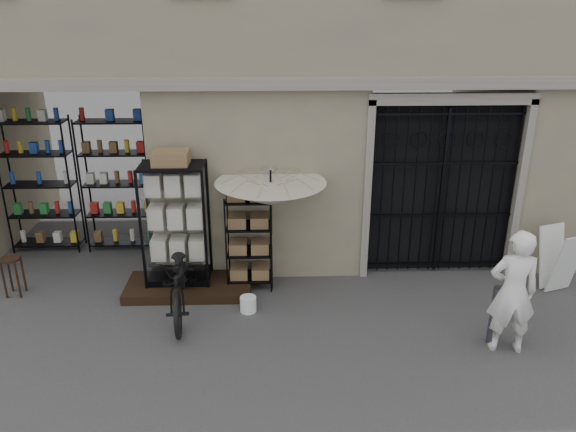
{
  "coord_description": "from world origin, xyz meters",
  "views": [
    {
      "loc": [
        -1.04,
        -6.52,
        4.48
      ],
      "look_at": [
        -0.8,
        1.4,
        1.35
      ],
      "focal_mm": 35.0,
      "sensor_mm": 36.0,
      "label": 1
    }
  ],
  "objects_px": {
    "wire_rack": "(249,241)",
    "market_umbrella": "(271,187)",
    "wooden_stool": "(13,275)",
    "steel_bollard": "(496,316)",
    "white_bucket": "(248,304)",
    "shopkeeper": "(503,348)",
    "display_cabinet": "(176,230)",
    "easel_sign": "(559,260)",
    "bicycle": "(183,311)"
  },
  "relations": [
    {
      "from": "wire_rack",
      "to": "market_umbrella",
      "type": "bearing_deg",
      "value": -3.94
    },
    {
      "from": "wire_rack",
      "to": "market_umbrella",
      "type": "height_order",
      "value": "market_umbrella"
    },
    {
      "from": "wooden_stool",
      "to": "steel_bollard",
      "type": "distance_m",
      "value": 7.29
    },
    {
      "from": "white_bucket",
      "to": "wooden_stool",
      "type": "height_order",
      "value": "wooden_stool"
    },
    {
      "from": "wire_rack",
      "to": "shopkeeper",
      "type": "height_order",
      "value": "wire_rack"
    },
    {
      "from": "wire_rack",
      "to": "steel_bollard",
      "type": "height_order",
      "value": "wire_rack"
    },
    {
      "from": "display_cabinet",
      "to": "easel_sign",
      "type": "height_order",
      "value": "display_cabinet"
    },
    {
      "from": "steel_bollard",
      "to": "shopkeeper",
      "type": "bearing_deg",
      "value": -53.06
    },
    {
      "from": "wooden_stool",
      "to": "easel_sign",
      "type": "xyz_separation_m",
      "value": [
        8.7,
        -0.08,
        0.19
      ]
    },
    {
      "from": "market_umbrella",
      "to": "steel_bollard",
      "type": "bearing_deg",
      "value": -28.09
    },
    {
      "from": "bicycle",
      "to": "shopkeeper",
      "type": "xyz_separation_m",
      "value": [
        4.5,
        -1.12,
        0.0
      ]
    },
    {
      "from": "bicycle",
      "to": "easel_sign",
      "type": "xyz_separation_m",
      "value": [
        5.97,
        0.5,
        0.53
      ]
    },
    {
      "from": "display_cabinet",
      "to": "shopkeeper",
      "type": "distance_m",
      "value": 5.11
    },
    {
      "from": "display_cabinet",
      "to": "white_bucket",
      "type": "bearing_deg",
      "value": -16.52
    },
    {
      "from": "white_bucket",
      "to": "easel_sign",
      "type": "height_order",
      "value": "easel_sign"
    },
    {
      "from": "wooden_stool",
      "to": "steel_bollard",
      "type": "xyz_separation_m",
      "value": [
        7.13,
        -1.55,
        0.09
      ]
    },
    {
      "from": "wooden_stool",
      "to": "steel_bollard",
      "type": "bearing_deg",
      "value": -12.3
    },
    {
      "from": "display_cabinet",
      "to": "market_umbrella",
      "type": "bearing_deg",
      "value": 14.36
    },
    {
      "from": "wooden_stool",
      "to": "shopkeeper",
      "type": "xyz_separation_m",
      "value": [
        7.24,
        -1.7,
        -0.34
      ]
    },
    {
      "from": "display_cabinet",
      "to": "bicycle",
      "type": "distance_m",
      "value": 1.27
    },
    {
      "from": "display_cabinet",
      "to": "wooden_stool",
      "type": "xyz_separation_m",
      "value": [
        -2.59,
        -0.17,
        -0.68
      ]
    },
    {
      "from": "shopkeeper",
      "to": "display_cabinet",
      "type": "bearing_deg",
      "value": -16.41
    },
    {
      "from": "shopkeeper",
      "to": "bicycle",
      "type": "bearing_deg",
      "value": -8.45
    },
    {
      "from": "easel_sign",
      "to": "wire_rack",
      "type": "bearing_deg",
      "value": 158.21
    },
    {
      "from": "wooden_stool",
      "to": "shopkeeper",
      "type": "height_order",
      "value": "wooden_stool"
    },
    {
      "from": "wire_rack",
      "to": "steel_bollard",
      "type": "xyz_separation_m",
      "value": [
        3.39,
        -1.76,
        -0.36
      ]
    },
    {
      "from": "bicycle",
      "to": "steel_bollard",
      "type": "height_order",
      "value": "bicycle"
    },
    {
      "from": "white_bucket",
      "to": "easel_sign",
      "type": "xyz_separation_m",
      "value": [
        4.97,
        0.54,
        0.41
      ]
    },
    {
      "from": "display_cabinet",
      "to": "bicycle",
      "type": "bearing_deg",
      "value": -61.18
    },
    {
      "from": "shopkeeper",
      "to": "steel_bollard",
      "type": "bearing_deg",
      "value": -47.58
    },
    {
      "from": "white_bucket",
      "to": "bicycle",
      "type": "xyz_separation_m",
      "value": [
        -1.0,
        0.04,
        -0.12
      ]
    },
    {
      "from": "bicycle",
      "to": "easel_sign",
      "type": "relative_size",
      "value": 2.01
    },
    {
      "from": "shopkeeper",
      "to": "wooden_stool",
      "type": "bearing_deg",
      "value": -7.75
    },
    {
      "from": "wooden_stool",
      "to": "steel_bollard",
      "type": "relative_size",
      "value": 0.75
    },
    {
      "from": "white_bucket",
      "to": "bicycle",
      "type": "distance_m",
      "value": 1.01
    },
    {
      "from": "wire_rack",
      "to": "market_umbrella",
      "type": "relative_size",
      "value": 0.66
    },
    {
      "from": "wire_rack",
      "to": "white_bucket",
      "type": "distance_m",
      "value": 1.07
    },
    {
      "from": "white_bucket",
      "to": "steel_bollard",
      "type": "height_order",
      "value": "steel_bollard"
    },
    {
      "from": "bicycle",
      "to": "wire_rack",
      "type": "bearing_deg",
      "value": 32.58
    },
    {
      "from": "bicycle",
      "to": "wooden_stool",
      "type": "relative_size",
      "value": 3.18
    },
    {
      "from": "wire_rack",
      "to": "bicycle",
      "type": "height_order",
      "value": "wire_rack"
    },
    {
      "from": "steel_bollard",
      "to": "shopkeeper",
      "type": "distance_m",
      "value": 0.47
    },
    {
      "from": "wire_rack",
      "to": "bicycle",
      "type": "xyz_separation_m",
      "value": [
        -1.0,
        -0.79,
        -0.79
      ]
    },
    {
      "from": "market_umbrella",
      "to": "steel_bollard",
      "type": "xyz_separation_m",
      "value": [
        3.03,
        -1.62,
        -1.32
      ]
    },
    {
      "from": "white_bucket",
      "to": "easel_sign",
      "type": "distance_m",
      "value": 5.02
    },
    {
      "from": "wire_rack",
      "to": "market_umbrella",
      "type": "xyz_separation_m",
      "value": [
        0.36,
        -0.14,
        0.96
      ]
    },
    {
      "from": "wire_rack",
      "to": "display_cabinet",
      "type": "bearing_deg",
      "value": -159.95
    },
    {
      "from": "wooden_stool",
      "to": "steel_bollard",
      "type": "height_order",
      "value": "steel_bollard"
    },
    {
      "from": "white_bucket",
      "to": "shopkeeper",
      "type": "distance_m",
      "value": 3.67
    },
    {
      "from": "wire_rack",
      "to": "easel_sign",
      "type": "relative_size",
      "value": 1.57
    }
  ]
}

